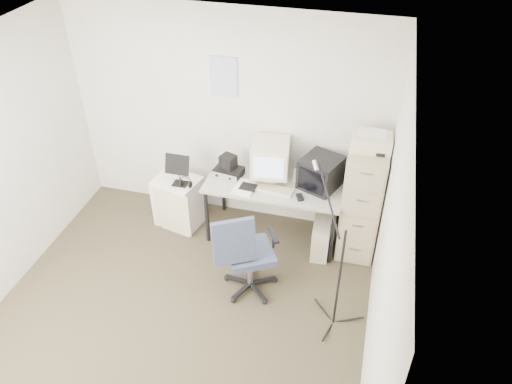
% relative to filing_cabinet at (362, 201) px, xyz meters
% --- Properties ---
extents(floor, '(3.60, 3.60, 0.01)m').
position_rel_filing_cabinet_xyz_m(floor, '(-1.58, -1.48, -0.66)').
color(floor, '#3D3727').
rests_on(floor, ground).
extents(ceiling, '(3.60, 3.60, 0.01)m').
position_rel_filing_cabinet_xyz_m(ceiling, '(-1.58, -1.48, 1.85)').
color(ceiling, white).
rests_on(ceiling, ground).
extents(wall_back, '(3.60, 0.02, 2.50)m').
position_rel_filing_cabinet_xyz_m(wall_back, '(-1.58, 0.32, 0.60)').
color(wall_back, silver).
rests_on(wall_back, ground).
extents(wall_right, '(0.02, 3.60, 2.50)m').
position_rel_filing_cabinet_xyz_m(wall_right, '(0.22, -1.48, 0.60)').
color(wall_right, silver).
rests_on(wall_right, ground).
extents(wall_calendar, '(0.30, 0.02, 0.44)m').
position_rel_filing_cabinet_xyz_m(wall_calendar, '(-1.60, 0.31, 1.10)').
color(wall_calendar, white).
rests_on(wall_calendar, wall_back).
extents(filing_cabinet, '(0.40, 0.60, 1.30)m').
position_rel_filing_cabinet_xyz_m(filing_cabinet, '(0.00, 0.00, 0.00)').
color(filing_cabinet, tan).
rests_on(filing_cabinet, floor).
extents(printer, '(0.41, 0.29, 0.15)m').
position_rel_filing_cabinet_xyz_m(printer, '(0.00, -0.00, 0.73)').
color(printer, beige).
rests_on(printer, filing_cabinet).
extents(desk, '(1.50, 0.70, 0.73)m').
position_rel_filing_cabinet_xyz_m(desk, '(-0.95, -0.03, -0.29)').
color(desk, '#A3A3A3').
rests_on(desk, floor).
extents(crt_monitor, '(0.46, 0.47, 0.44)m').
position_rel_filing_cabinet_xyz_m(crt_monitor, '(-1.02, 0.06, 0.30)').
color(crt_monitor, beige).
rests_on(crt_monitor, desk).
extents(crt_tv, '(0.50, 0.51, 0.34)m').
position_rel_filing_cabinet_xyz_m(crt_tv, '(-0.47, 0.05, 0.25)').
color(crt_tv, black).
rests_on(crt_tv, desk).
extents(desk_speaker, '(0.11, 0.11, 0.15)m').
position_rel_filing_cabinet_xyz_m(desk_speaker, '(-0.71, 0.07, 0.16)').
color(desk_speaker, beige).
rests_on(desk_speaker, desk).
extents(keyboard, '(0.44, 0.19, 0.02)m').
position_rel_filing_cabinet_xyz_m(keyboard, '(-0.93, -0.17, 0.09)').
color(keyboard, beige).
rests_on(keyboard, desk).
extents(mouse, '(0.10, 0.12, 0.03)m').
position_rel_filing_cabinet_xyz_m(mouse, '(-0.63, -0.24, 0.10)').
color(mouse, black).
rests_on(mouse, desk).
extents(radio_receiver, '(0.34, 0.26, 0.09)m').
position_rel_filing_cabinet_xyz_m(radio_receiver, '(-1.48, -0.01, 0.12)').
color(radio_receiver, black).
rests_on(radio_receiver, desk).
extents(radio_speaker, '(0.19, 0.19, 0.15)m').
position_rel_filing_cabinet_xyz_m(radio_speaker, '(-1.49, 0.00, 0.25)').
color(radio_speaker, black).
rests_on(radio_speaker, radio_receiver).
extents(papers, '(0.24, 0.31, 0.02)m').
position_rel_filing_cabinet_xyz_m(papers, '(-1.24, -0.20, 0.09)').
color(papers, white).
rests_on(papers, desk).
extents(pc_tower, '(0.21, 0.42, 0.38)m').
position_rel_filing_cabinet_xyz_m(pc_tower, '(-0.38, -0.19, -0.46)').
color(pc_tower, beige).
rests_on(pc_tower, floor).
extents(office_chair, '(0.78, 0.78, 1.00)m').
position_rel_filing_cabinet_xyz_m(office_chair, '(-0.99, -0.91, -0.15)').
color(office_chair, '#3F486B').
rests_on(office_chair, floor).
extents(side_cart, '(0.57, 0.50, 0.62)m').
position_rel_filing_cabinet_xyz_m(side_cart, '(-2.08, -0.10, -0.34)').
color(side_cart, white).
rests_on(side_cart, floor).
extents(music_stand, '(0.30, 0.22, 0.40)m').
position_rel_filing_cabinet_xyz_m(music_stand, '(-2.01, -0.17, 0.17)').
color(music_stand, black).
rests_on(music_stand, side_cart).
extents(headphones, '(0.18, 0.18, 0.03)m').
position_rel_filing_cabinet_xyz_m(headphones, '(-1.93, -0.19, 0.01)').
color(headphones, black).
rests_on(headphones, side_cart).
extents(mic_stand, '(0.03, 0.03, 1.52)m').
position_rel_filing_cabinet_xyz_m(mic_stand, '(-0.10, -1.14, 0.11)').
color(mic_stand, black).
rests_on(mic_stand, floor).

